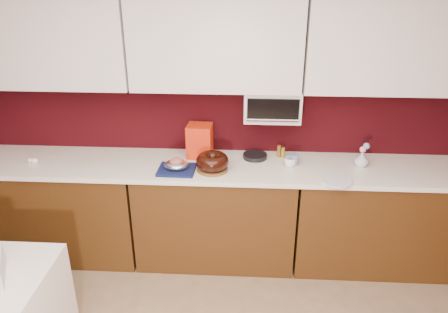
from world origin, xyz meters
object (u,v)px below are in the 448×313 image
toaster_oven (272,104)px  coffee_mug (290,161)px  bundt_cake (212,161)px  pandoro_box (200,141)px  foil_ham_nest (176,165)px  flower_vase (362,159)px  blue_jar (293,159)px

toaster_oven → coffee_mug: size_ratio=4.95×
toaster_oven → bundt_cake: size_ratio=1.73×
pandoro_box → coffee_mug: bearing=-9.4°
bundt_cake → pandoro_box: bearing=114.7°
toaster_oven → foil_ham_nest: bearing=-158.1°
coffee_mug → pandoro_box: bearing=167.6°
toaster_oven → flower_vase: toaster_oven is taller
flower_vase → coffee_mug: bearing=-176.5°
toaster_oven → flower_vase: size_ratio=3.36×
foil_ham_nest → pandoro_box: bearing=63.5°
blue_jar → foil_ham_nest: bearing=-169.5°
foil_ham_nest → pandoro_box: 0.35m
foil_ham_nest → coffee_mug: size_ratio=2.12×
foil_ham_nest → toaster_oven: bearing=21.9°
foil_ham_nest → pandoro_box: size_ratio=0.69×
toaster_oven → foil_ham_nest: (-0.75, -0.30, -0.42)m
flower_vase → blue_jar: bearing=-179.6°
blue_jar → flower_vase: bearing=0.4°
toaster_oven → blue_jar: toaster_oven is taller
bundt_cake → pandoro_box: pandoro_box is taller
foil_ham_nest → blue_jar: (0.94, 0.17, -0.01)m
toaster_oven → foil_ham_nest: 0.91m
bundt_cake → blue_jar: bundt_cake is taller
toaster_oven → blue_jar: (0.19, -0.13, -0.43)m
bundt_cake → toaster_oven: bearing=30.5°
bundt_cake → coffee_mug: 0.63m
coffee_mug → blue_jar: 0.04m
pandoro_box → blue_jar: bearing=-6.8°
coffee_mug → flower_vase: (0.58, 0.04, 0.02)m
pandoro_box → coffee_mug: pandoro_box is taller
foil_ham_nest → flower_vase: flower_vase is taller
bundt_cake → coffee_mug: size_ratio=2.87×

